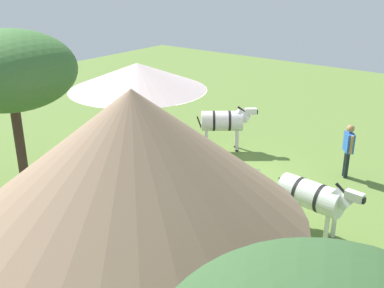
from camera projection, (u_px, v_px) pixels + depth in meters
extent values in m
plane|color=olive|center=(221.00, 180.00, 13.77)|extent=(36.00, 36.00, 0.00)
cylinder|color=beige|center=(140.00, 274.00, 7.73)|extent=(4.56, 4.56, 2.29)
cone|color=#917359|center=(134.00, 155.00, 6.94)|extent=(5.42, 5.42, 2.08)
cylinder|color=brown|center=(140.00, 128.00, 14.39)|extent=(0.10, 0.10, 2.49)
cone|color=beige|center=(138.00, 76.00, 13.79)|extent=(4.20, 4.20, 0.81)
cube|color=white|center=(141.00, 144.00, 14.58)|extent=(1.73, 1.36, 0.04)
cylinder|color=silver|center=(155.00, 162.00, 14.11)|extent=(0.06, 0.06, 0.70)
cylinder|color=silver|center=(115.00, 156.00, 14.58)|extent=(0.06, 0.06, 0.70)
cylinder|color=silver|center=(166.00, 153.00, 14.84)|extent=(0.06, 0.06, 0.70)
cylinder|color=silver|center=(128.00, 147.00, 15.32)|extent=(0.06, 0.06, 0.70)
cube|color=silver|center=(116.00, 165.00, 13.71)|extent=(0.48, 0.46, 0.04)
cube|color=silver|center=(112.00, 160.00, 13.48)|extent=(0.44, 0.09, 0.45)
cylinder|color=silver|center=(116.00, 168.00, 14.03)|extent=(0.04, 0.04, 0.45)
cylinder|color=silver|center=(126.00, 171.00, 13.84)|extent=(0.04, 0.04, 0.45)
cylinder|color=silver|center=(108.00, 172.00, 13.74)|extent=(0.04, 0.04, 0.45)
cylinder|color=silver|center=(118.00, 175.00, 13.56)|extent=(0.04, 0.04, 0.45)
cube|color=silver|center=(174.00, 158.00, 14.16)|extent=(0.49, 0.51, 0.04)
cube|color=silver|center=(179.00, 153.00, 14.00)|extent=(0.12, 0.44, 0.45)
cylinder|color=silver|center=(166.00, 166.00, 14.16)|extent=(0.04, 0.04, 0.45)
cylinder|color=silver|center=(172.00, 162.00, 14.48)|extent=(0.04, 0.04, 0.45)
cylinder|color=silver|center=(176.00, 168.00, 14.01)|extent=(0.04, 0.04, 0.45)
cylinder|color=silver|center=(182.00, 164.00, 14.32)|extent=(0.04, 0.04, 0.45)
cube|color=silver|center=(157.00, 139.00, 15.73)|extent=(0.54, 0.52, 0.04)
cube|color=silver|center=(160.00, 131.00, 15.81)|extent=(0.43, 0.16, 0.45)
cylinder|color=silver|center=(160.00, 148.00, 15.59)|extent=(0.04, 0.04, 0.45)
cylinder|color=silver|center=(150.00, 146.00, 15.72)|extent=(0.04, 0.04, 0.45)
cylinder|color=silver|center=(165.00, 144.00, 15.90)|extent=(0.04, 0.04, 0.45)
cylinder|color=silver|center=(155.00, 143.00, 16.03)|extent=(0.04, 0.04, 0.45)
cube|color=white|center=(107.00, 147.00, 15.03)|extent=(0.54, 0.55, 0.04)
cube|color=white|center=(101.00, 140.00, 15.00)|extent=(0.18, 0.43, 0.45)
cylinder|color=white|center=(115.00, 152.00, 15.22)|extent=(0.04, 0.04, 0.45)
cylinder|color=white|center=(110.00, 156.00, 14.89)|extent=(0.04, 0.04, 0.45)
cylinder|color=white|center=(105.00, 151.00, 15.33)|extent=(0.04, 0.04, 0.45)
cylinder|color=white|center=(100.00, 155.00, 14.99)|extent=(0.04, 0.04, 0.45)
cylinder|color=black|center=(112.00, 135.00, 16.15)|extent=(0.13, 0.13, 0.86)
cylinder|color=black|center=(113.00, 134.00, 16.29)|extent=(0.13, 0.13, 0.86)
cube|color=gold|center=(111.00, 115.00, 15.95)|extent=(0.46, 0.49, 0.61)
cylinder|color=tan|center=(110.00, 117.00, 15.70)|extent=(0.09, 0.09, 0.57)
cylinder|color=tan|center=(112.00, 112.00, 16.19)|extent=(0.09, 0.09, 0.57)
sphere|color=tan|center=(110.00, 103.00, 15.79)|extent=(0.23, 0.23, 0.23)
cylinder|color=#212628|center=(97.00, 168.00, 13.61)|extent=(0.12, 0.12, 0.81)
cylinder|color=#212628|center=(96.00, 170.00, 13.48)|extent=(0.12, 0.12, 0.81)
cube|color=blue|center=(94.00, 147.00, 13.30)|extent=(0.42, 0.47, 0.57)
cylinder|color=tan|center=(96.00, 143.00, 13.52)|extent=(0.08, 0.08, 0.54)
cylinder|color=tan|center=(92.00, 150.00, 13.06)|extent=(0.08, 0.08, 0.54)
sphere|color=tan|center=(93.00, 133.00, 13.14)|extent=(0.22, 0.22, 0.22)
cylinder|color=black|center=(347.00, 165.00, 13.75)|extent=(0.12, 0.12, 0.83)
cylinder|color=black|center=(345.00, 163.00, 13.89)|extent=(0.12, 0.12, 0.83)
cube|color=blue|center=(349.00, 142.00, 13.57)|extent=(0.43, 0.49, 0.59)
cylinder|color=#A87849|center=(352.00, 145.00, 13.32)|extent=(0.09, 0.09, 0.55)
cylinder|color=#A87849|center=(347.00, 139.00, 13.80)|extent=(0.09, 0.09, 0.55)
sphere|color=#A87849|center=(351.00, 129.00, 13.41)|extent=(0.23, 0.23, 0.23)
cube|color=#226EB6|center=(246.00, 173.00, 13.69)|extent=(0.76, 0.76, 0.03)
cube|color=white|center=(249.00, 170.00, 13.36)|extent=(0.76, 0.76, 0.29)
cube|color=silver|center=(238.00, 178.00, 13.65)|extent=(0.46, 0.45, 0.22)
cube|color=silver|center=(255.00, 177.00, 13.72)|extent=(0.46, 0.45, 0.22)
cylinder|color=silver|center=(177.00, 176.00, 11.76)|extent=(1.58, 0.97, 0.66)
cylinder|color=black|center=(188.00, 178.00, 11.64)|extent=(0.23, 0.67, 0.67)
cylinder|color=black|center=(168.00, 174.00, 11.86)|extent=(0.23, 0.67, 0.67)
cylinder|color=silver|center=(152.00, 165.00, 11.98)|extent=(0.59, 0.41, 0.50)
cube|color=silver|center=(143.00, 157.00, 12.03)|extent=(0.43, 0.26, 0.20)
cube|color=black|center=(137.00, 157.00, 12.11)|extent=(0.14, 0.14, 0.12)
cube|color=black|center=(152.00, 157.00, 11.91)|extent=(0.37, 0.12, 0.28)
cylinder|color=silver|center=(156.00, 196.00, 12.04)|extent=(0.11, 0.11, 0.73)
cylinder|color=black|center=(156.00, 207.00, 12.16)|extent=(0.13, 0.13, 0.06)
cylinder|color=silver|center=(162.00, 190.00, 12.35)|extent=(0.11, 0.11, 0.73)
cylinder|color=black|center=(162.00, 201.00, 12.47)|extent=(0.13, 0.13, 0.06)
cylinder|color=silver|center=(194.00, 204.00, 11.61)|extent=(0.11, 0.11, 0.73)
cylinder|color=black|center=(194.00, 216.00, 11.73)|extent=(0.13, 0.13, 0.06)
cylinder|color=silver|center=(200.00, 198.00, 11.91)|extent=(0.11, 0.11, 0.73)
cylinder|color=black|center=(200.00, 209.00, 12.03)|extent=(0.13, 0.13, 0.06)
cylinder|color=black|center=(205.00, 185.00, 11.49)|extent=(0.24, 0.10, 0.53)
cylinder|color=silver|center=(222.00, 121.00, 15.69)|extent=(1.52, 1.40, 0.68)
cylinder|color=black|center=(214.00, 121.00, 15.68)|extent=(0.49, 0.60, 0.70)
cylinder|color=black|center=(229.00, 121.00, 15.69)|extent=(0.49, 0.60, 0.70)
cylinder|color=silver|center=(242.00, 116.00, 15.63)|extent=(0.62, 0.58, 0.51)
cube|color=silver|center=(251.00, 111.00, 15.57)|extent=(0.43, 0.39, 0.20)
cube|color=black|center=(256.00, 112.00, 15.59)|extent=(0.17, 0.17, 0.12)
cube|color=black|center=(243.00, 110.00, 15.56)|extent=(0.31, 0.26, 0.28)
cylinder|color=silver|center=(236.00, 137.00, 16.10)|extent=(0.11, 0.11, 0.79)
cylinder|color=black|center=(236.00, 146.00, 16.24)|extent=(0.13, 0.13, 0.06)
cylinder|color=silver|center=(237.00, 140.00, 15.75)|extent=(0.11, 0.11, 0.79)
cylinder|color=black|center=(237.00, 150.00, 15.89)|extent=(0.13, 0.13, 0.06)
cylinder|color=silver|center=(206.00, 137.00, 16.09)|extent=(0.11, 0.11, 0.79)
cylinder|color=black|center=(206.00, 147.00, 16.22)|extent=(0.13, 0.13, 0.06)
cylinder|color=silver|center=(206.00, 141.00, 15.74)|extent=(0.11, 0.11, 0.79)
cylinder|color=black|center=(206.00, 151.00, 15.87)|extent=(0.13, 0.13, 0.06)
cylinder|color=black|center=(200.00, 124.00, 15.71)|extent=(0.22, 0.18, 0.53)
cylinder|color=silver|center=(311.00, 195.00, 10.66)|extent=(1.54, 0.82, 0.66)
cylinder|color=black|center=(300.00, 191.00, 10.85)|extent=(0.15, 0.68, 0.67)
cylinder|color=black|center=(321.00, 199.00, 10.49)|extent=(0.15, 0.68, 0.67)
cylinder|color=silver|center=(341.00, 199.00, 10.12)|extent=(0.57, 0.35, 0.50)
cube|color=silver|center=(354.00, 196.00, 9.88)|extent=(0.42, 0.22, 0.20)
cube|color=black|center=(362.00, 200.00, 9.78)|extent=(0.13, 0.13, 0.12)
cube|color=black|center=(343.00, 191.00, 10.05)|extent=(0.37, 0.08, 0.28)
cylinder|color=silver|center=(334.00, 224.00, 10.65)|extent=(0.11, 0.11, 0.78)
cylinder|color=black|center=(332.00, 238.00, 10.78)|extent=(0.13, 0.13, 0.06)
cylinder|color=silver|center=(326.00, 231.00, 10.41)|extent=(0.11, 0.11, 0.78)
cylinder|color=black|center=(325.00, 244.00, 10.54)|extent=(0.13, 0.13, 0.06)
cylinder|color=silver|center=(292.00, 208.00, 11.38)|extent=(0.11, 0.11, 0.78)
cylinder|color=black|center=(291.00, 221.00, 11.51)|extent=(0.13, 0.13, 0.06)
cylinder|color=silver|center=(284.00, 213.00, 11.13)|extent=(0.11, 0.11, 0.78)
cylinder|color=black|center=(283.00, 226.00, 11.26)|extent=(0.13, 0.13, 0.06)
cylinder|color=black|center=(282.00, 188.00, 11.21)|extent=(0.24, 0.08, 0.53)
cylinder|color=#442F28|center=(23.00, 164.00, 11.16)|extent=(0.23, 0.23, 2.98)
ellipsoid|color=#3C6C32|center=(9.00, 70.00, 10.32)|extent=(3.04, 3.04, 1.82)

